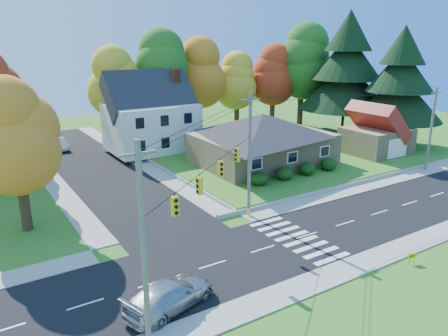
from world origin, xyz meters
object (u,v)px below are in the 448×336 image
object	(u,v)px
ranch_house	(263,138)
white_car	(60,144)
fire_hydrant	(249,213)
silver_sedan	(170,295)

from	to	relation	value
ranch_house	white_car	distance (m)	26.43
ranch_house	fire_hydrant	world-z (taller)	ranch_house
ranch_house	fire_hydrant	distance (m)	14.79
silver_sedan	fire_hydrant	xyz separation A→B (m)	(10.69, 7.83, -0.47)
silver_sedan	fire_hydrant	world-z (taller)	silver_sedan
ranch_house	fire_hydrant	size ratio (longest dim) A/B	20.89
ranch_house	white_car	bearing A→B (deg)	131.36
white_car	ranch_house	bearing A→B (deg)	-50.48
ranch_house	fire_hydrant	xyz separation A→B (m)	(-9.56, -10.90, -2.93)
silver_sedan	fire_hydrant	size ratio (longest dim) A/B	7.68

